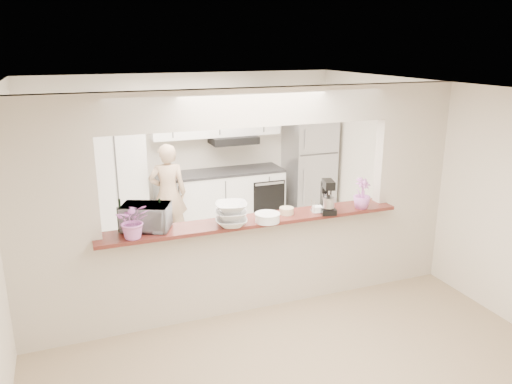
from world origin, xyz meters
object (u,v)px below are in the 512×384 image
person (168,194)px  toaster_oven (146,217)px  refrigerator (309,169)px  stand_mixer (327,198)px

person → toaster_oven: bearing=81.5°
refrigerator → person: 2.56m
refrigerator → person: size_ratio=1.12×
toaster_oven → person: size_ratio=0.32×
toaster_oven → person: (0.66, 2.25, -0.46)m
refrigerator → stand_mixer: refrigerator is taller
refrigerator → stand_mixer: size_ratio=4.46×
refrigerator → stand_mixer: (-1.20, -2.79, 0.41)m
refrigerator → person: bearing=-172.1°
stand_mixer → refrigerator: bearing=66.8°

